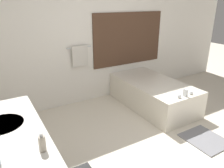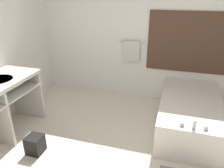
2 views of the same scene
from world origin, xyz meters
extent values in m
plane|color=beige|center=(0.00, 0.00, 0.00)|extent=(16.00, 16.00, 0.00)
cube|color=white|center=(0.00, 2.23, 1.35)|extent=(7.40, 0.06, 2.70)
cube|color=#4C3323|center=(0.85, 2.19, 1.21)|extent=(1.70, 0.02, 1.10)
cylinder|color=silver|center=(-0.30, 2.16, 1.15)|extent=(0.50, 0.02, 0.02)
cube|color=beige|center=(-0.30, 2.15, 0.98)|extent=(0.32, 0.04, 0.40)
cube|color=silver|center=(-1.85, 0.10, 0.89)|extent=(0.67, 1.59, 0.05)
cube|color=silver|center=(-1.85, 0.10, 0.67)|extent=(0.64, 1.51, 0.02)
cylinder|color=white|center=(-1.85, 0.34, 0.86)|extent=(0.40, 0.40, 0.11)
cube|color=silver|center=(-1.85, 0.87, 0.43)|extent=(0.62, 0.04, 0.87)
cylinder|color=beige|center=(-1.80, 0.49, 0.75)|extent=(0.13, 0.44, 0.13)
cube|color=silver|center=(0.85, 1.30, 0.25)|extent=(0.93, 1.77, 0.51)
ellipsoid|color=white|center=(0.85, 1.30, 0.36)|extent=(0.67, 1.27, 0.30)
cube|color=silver|center=(0.85, 0.52, 0.57)|extent=(0.04, 0.07, 0.12)
sphere|color=silver|center=(0.71, 0.52, 0.54)|extent=(0.06, 0.06, 0.06)
sphere|color=silver|center=(0.99, 0.52, 0.54)|extent=(0.06, 0.06, 0.06)
cylinder|color=gray|center=(-1.62, -0.25, 0.98)|extent=(0.05, 0.05, 0.13)
cylinder|color=silver|center=(-1.62, -0.25, 1.06)|extent=(0.02, 0.02, 0.03)
cube|color=slate|center=(0.78, -0.02, 0.01)|extent=(0.55, 0.61, 0.02)
camera|label=1|loc=(-1.86, -1.69, 1.99)|focal=35.00mm
camera|label=2|loc=(0.53, -1.95, 2.10)|focal=35.00mm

